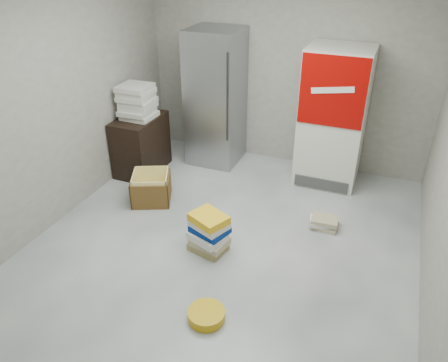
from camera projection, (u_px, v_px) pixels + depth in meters
ground at (216, 257)px, 4.61m from camera, size 5.00×5.00×0.00m
room_shell at (214, 92)px, 3.72m from camera, size 4.04×5.04×2.82m
steel_fridge at (216, 98)px, 6.15m from camera, size 0.70×0.72×1.90m
coke_cooler at (333, 117)px, 5.63m from camera, size 0.80×0.73×1.80m
wood_shelf at (141, 145)px, 6.10m from camera, size 0.50×0.80×0.80m
supply_box_stack at (137, 102)px, 5.79m from camera, size 0.43×0.44×0.45m
phonebook_stack_main at (209, 233)px, 4.59m from camera, size 0.46×0.43×0.46m
phonebook_stack_side at (324, 222)px, 5.04m from camera, size 0.35×0.29×0.13m
cardboard_box at (151, 189)px, 5.51m from camera, size 0.62×0.62×0.38m
bucket_lid at (206, 315)px, 3.84m from camera, size 0.40×0.40×0.09m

